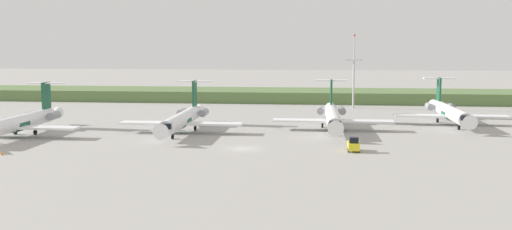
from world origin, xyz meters
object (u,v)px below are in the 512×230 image
at_px(regional_jet_third, 333,116).
at_px(baggage_tug, 353,145).
at_px(regional_jet_fourth, 449,112).
at_px(regional_jet_second, 183,118).
at_px(antenna_mast, 354,77).
at_px(safety_cone_rear_marker, 2,153).
at_px(regional_jet_nearest, 20,122).

bearing_deg(regional_jet_third, baggage_tug, -83.80).
bearing_deg(regional_jet_fourth, regional_jet_second, -162.88).
distance_m(antenna_mast, baggage_tug, 60.38).
bearing_deg(safety_cone_rear_marker, regional_jet_third, 31.82).
height_order(regional_jet_fourth, baggage_tug, regional_jet_fourth).
relative_size(regional_jet_nearest, safety_cone_rear_marker, 56.36).
height_order(regional_jet_nearest, regional_jet_third, same).
distance_m(regional_jet_third, antenna_mast, 38.27).
bearing_deg(regional_jet_second, baggage_tug, -28.08).
xyz_separation_m(regional_jet_nearest, antenna_mast, (62.58, 51.42, 5.40)).
xyz_separation_m(regional_jet_nearest, regional_jet_fourth, (80.29, 23.97, 0.00)).
bearing_deg(regional_jet_nearest, regional_jet_second, 15.68).
xyz_separation_m(regional_jet_nearest, baggage_tug, (58.47, -8.42, -1.53)).
xyz_separation_m(regional_jet_second, antenna_mast, (34.60, 43.57, 5.40)).
distance_m(antenna_mast, safety_cone_rear_marker, 88.71).
bearing_deg(regional_jet_fourth, regional_jet_nearest, -163.38).
xyz_separation_m(regional_jet_fourth, baggage_tug, (-21.82, -32.39, -1.53)).
distance_m(regional_jet_fourth, baggage_tug, 39.08).
bearing_deg(regional_jet_second, regional_jet_fourth, 17.12).
relative_size(regional_jet_second, regional_jet_third, 1.00).
bearing_deg(antenna_mast, regional_jet_second, -128.46).
xyz_separation_m(regional_jet_nearest, regional_jet_second, (27.98, 7.86, 0.00)).
xyz_separation_m(regional_jet_fourth, antenna_mast, (-17.72, 27.45, 5.40)).
distance_m(regional_jet_second, antenna_mast, 55.90).
bearing_deg(regional_jet_nearest, regional_jet_third, 14.13).
distance_m(regional_jet_fourth, antenna_mast, 33.12).
distance_m(regional_jet_nearest, safety_cone_rear_marker, 18.04).
height_order(regional_jet_second, regional_jet_third, same).
distance_m(regional_jet_second, baggage_tug, 34.60).
relative_size(regional_jet_fourth, antenna_mast, 1.64).
bearing_deg(regional_jet_third, safety_cone_rear_marker, -148.18).
distance_m(regional_jet_second, regional_jet_fourth, 54.74).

